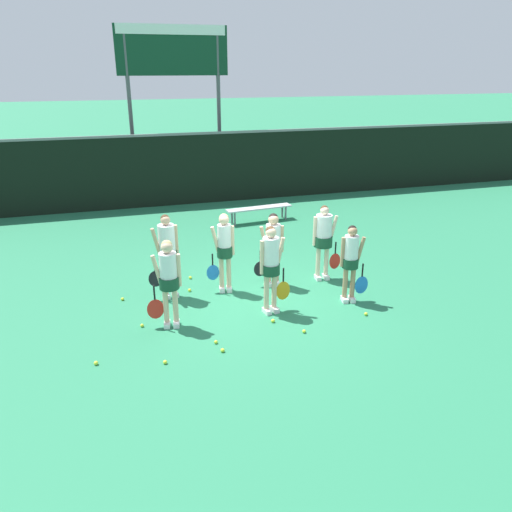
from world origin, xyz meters
TOP-DOWN VIEW (x-y plane):
  - ground_plane at (0.00, 0.00)m, footprint 140.00×140.00m
  - fence_windscreen at (0.00, 8.13)m, footprint 60.00×0.08m
  - scoreboard at (-0.21, 9.42)m, footprint 3.85×0.15m
  - bench_courtside at (1.66, 5.34)m, footprint 2.14×0.58m
  - player_0 at (-1.92, -0.65)m, footprint 0.66×0.37m
  - player_1 at (0.06, -0.64)m, footprint 0.64×0.36m
  - player_2 at (1.77, -0.64)m, footprint 0.61×0.34m
  - player_3 at (-1.77, 0.64)m, footprint 0.67×0.39m
  - player_4 at (-0.57, 0.60)m, footprint 0.61×0.33m
  - player_5 at (0.51, 0.59)m, footprint 0.66×0.37m
  - player_6 at (1.71, 0.60)m, footprint 0.68×0.41m
  - tennis_ball_0 at (-2.75, 0.73)m, footprint 0.07×0.07m
  - tennis_ball_1 at (-2.45, -0.55)m, footprint 0.06×0.06m
  - tennis_ball_2 at (-1.26, -1.54)m, footprint 0.06×0.06m
  - tennis_ball_3 at (-1.20, 1.44)m, footprint 0.07×0.07m
  - tennis_ball_4 at (-1.33, 0.76)m, footprint 0.07×0.07m
  - tennis_ball_5 at (-0.04, -1.09)m, footprint 0.07×0.07m
  - tennis_ball_6 at (-1.21, -1.85)m, footprint 0.07×0.07m
  - tennis_ball_7 at (0.38, -1.64)m, footprint 0.07×0.07m
  - tennis_ball_8 at (-2.20, -1.93)m, footprint 0.07×0.07m
  - tennis_ball_9 at (1.80, -1.35)m, footprint 0.07×0.07m
  - tennis_ball_10 at (-3.29, -1.63)m, footprint 0.07×0.07m
  - tennis_ball_11 at (2.28, 1.22)m, footprint 0.06×0.06m

SIDE VIEW (x-z plane):
  - ground_plane at x=0.00m, z-range 0.00..0.00m
  - tennis_ball_1 at x=-2.45m, z-range 0.00..0.06m
  - tennis_ball_2 at x=-1.26m, z-range 0.00..0.06m
  - tennis_ball_11 at x=2.28m, z-range 0.00..0.06m
  - tennis_ball_7 at x=0.38m, z-range 0.00..0.07m
  - tennis_ball_0 at x=-2.75m, z-range 0.00..0.07m
  - tennis_ball_3 at x=-1.20m, z-range 0.00..0.07m
  - tennis_ball_8 at x=-2.20m, z-range 0.00..0.07m
  - tennis_ball_9 at x=1.80m, z-range 0.00..0.07m
  - tennis_ball_4 at x=-1.33m, z-range 0.00..0.07m
  - tennis_ball_10 at x=-3.29m, z-range 0.00..0.07m
  - tennis_ball_6 at x=-1.21m, z-range 0.00..0.07m
  - tennis_ball_5 at x=-0.04m, z-range 0.00..0.07m
  - bench_courtside at x=1.66m, z-range 0.17..0.64m
  - player_2 at x=1.77m, z-range 0.13..1.76m
  - player_5 at x=0.51m, z-range 0.16..1.81m
  - player_0 at x=-1.92m, z-range 0.15..1.85m
  - player_4 at x=-0.57m, z-range 0.15..1.89m
  - player_6 at x=1.71m, z-range 0.16..1.90m
  - player_1 at x=0.06m, z-range 0.16..1.94m
  - player_3 at x=-1.77m, z-range 0.17..1.97m
  - fence_windscreen at x=0.00m, z-range 0.01..2.50m
  - scoreboard at x=-0.21m, z-range 1.67..7.60m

